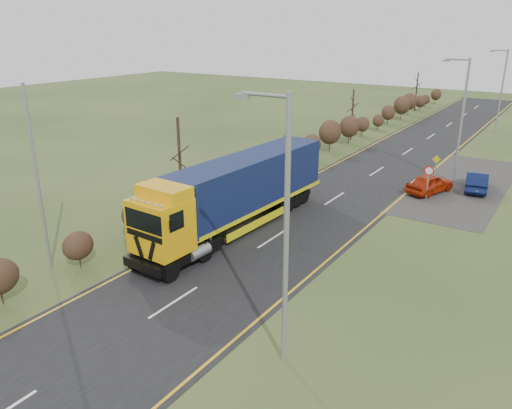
{
  "coord_description": "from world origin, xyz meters",
  "views": [
    {
      "loc": [
        12.98,
        -17.49,
        11.01
      ],
      "look_at": [
        -1.15,
        4.07,
        1.75
      ],
      "focal_mm": 35.0,
      "sensor_mm": 36.0,
      "label": 1
    }
  ],
  "objects_px": {
    "car_red_hatchback": "(430,183)",
    "streetlight_near": "(283,224)",
    "speed_sign": "(428,176)",
    "car_blue_sedan": "(477,181)",
    "lorry": "(237,190)"
  },
  "relations": [
    {
      "from": "car_red_hatchback",
      "to": "car_blue_sedan",
      "type": "height_order",
      "value": "car_red_hatchback"
    },
    {
      "from": "car_red_hatchback",
      "to": "speed_sign",
      "type": "bearing_deg",
      "value": 116.92
    },
    {
      "from": "car_blue_sedan",
      "to": "streetlight_near",
      "type": "xyz_separation_m",
      "value": [
        -1.89,
        -23.98,
        4.42
      ]
    },
    {
      "from": "lorry",
      "to": "streetlight_near",
      "type": "height_order",
      "value": "streetlight_near"
    },
    {
      "from": "car_blue_sedan",
      "to": "speed_sign",
      "type": "distance_m",
      "value": 4.72
    },
    {
      "from": "lorry",
      "to": "car_blue_sedan",
      "type": "height_order",
      "value": "lorry"
    },
    {
      "from": "car_red_hatchback",
      "to": "speed_sign",
      "type": "xyz_separation_m",
      "value": [
        0.22,
        -1.57,
        0.95
      ]
    },
    {
      "from": "car_red_hatchback",
      "to": "streetlight_near",
      "type": "relative_size",
      "value": 0.43
    },
    {
      "from": "car_red_hatchback",
      "to": "car_blue_sedan",
      "type": "relative_size",
      "value": 0.97
    },
    {
      "from": "lorry",
      "to": "streetlight_near",
      "type": "xyz_separation_m",
      "value": [
        8.1,
        -8.82,
        2.73
      ]
    },
    {
      "from": "car_red_hatchback",
      "to": "streetlight_near",
      "type": "bearing_deg",
      "value": 110.85
    },
    {
      "from": "speed_sign",
      "to": "streetlight_near",
      "type": "bearing_deg",
      "value": -88.57
    },
    {
      "from": "car_blue_sedan",
      "to": "streetlight_near",
      "type": "bearing_deg",
      "value": 75.88
    },
    {
      "from": "lorry",
      "to": "speed_sign",
      "type": "relative_size",
      "value": 6.45
    },
    {
      "from": "car_blue_sedan",
      "to": "streetlight_near",
      "type": "height_order",
      "value": "streetlight_near"
    }
  ]
}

